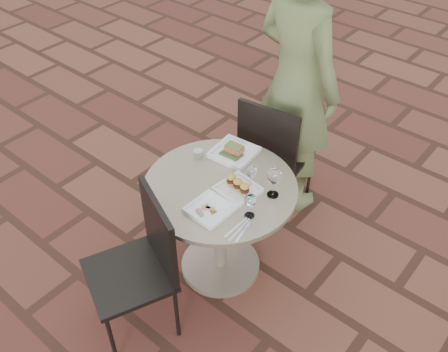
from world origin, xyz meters
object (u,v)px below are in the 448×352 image
Objects in this scene: chair_near at (143,258)px; plate_salmon at (234,152)px; plate_tuna at (210,209)px; diner at (296,83)px; plate_sliders at (238,187)px; cafe_table at (220,216)px; chair_far at (273,148)px.

chair_near is 0.86m from plate_salmon.
plate_salmon is 1.23× the size of plate_tuna.
diner is at bearing 88.15° from plate_salmon.
chair_near is 1.52m from diner.
plate_sliders is (0.18, 0.59, 0.21)m from chair_near.
diner reaches higher than cafe_table.
chair_far and chair_near have the same top height.
diner is at bearing 99.92° from plate_tuna.
chair_near is 3.40× the size of plate_salmon.
diner is at bearing 96.41° from cafe_table.
cafe_table is 4.05× the size of plate_tuna.
plate_salmon is (-0.02, -0.63, -0.21)m from diner.
plate_sliders reaches higher than plate_salmon.
diner is 1.13m from plate_tuna.
plate_salmon reaches higher than plate_tuna.
plate_salmon is at bearing 98.97° from diner.
chair_far is at bearing 98.47° from cafe_table.
cafe_table is 0.34m from plate_tuna.
chair_far is 0.46m from plate_salmon.
chair_far is 0.92m from plate_tuna.
cafe_table is 1.03m from diner.
chair_far is 0.72m from plate_sliders.
chair_far reaches higher than cafe_table.
chair_far is 0.48× the size of diner.
plate_tuna is (0.16, 0.37, 0.19)m from chair_near.
cafe_table is at bearing 90.66° from chair_far.
chair_far is 3.90× the size of plate_sliders.
chair_near is at bearing -86.62° from plate_salmon.
cafe_table is 0.57m from chair_near.
chair_near reaches higher than plate_tuna.
plate_salmon is 1.15× the size of plate_sliders.
chair_near is 0.65m from plate_sliders.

